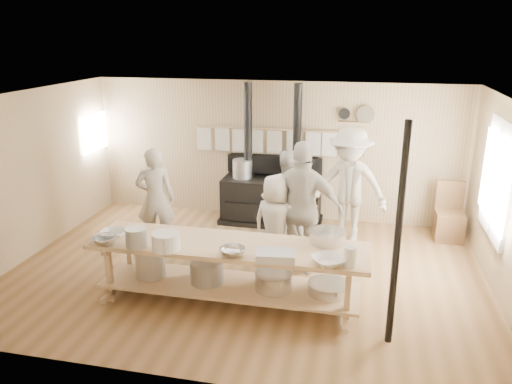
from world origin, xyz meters
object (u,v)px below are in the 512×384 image
cook_center (276,224)px  roasting_pan (276,256)px  stove (271,196)px  prep_table (228,267)px  cook_far_left (156,199)px  cook_by_window (349,186)px  cook_left (286,200)px  chair (449,223)px  cook_right (303,209)px

cook_center → roasting_pan: 1.41m
stove → prep_table: 3.02m
cook_far_left → cook_center: cook_far_left is taller
cook_far_left → roasting_pan: (2.30, -1.78, 0.04)m
cook_center → cook_by_window: cook_by_window is taller
cook_center → roasting_pan: size_ratio=3.30×
cook_center → prep_table: bearing=84.0°
prep_table → cook_left: bearing=77.0°
prep_table → roasting_pan: (0.69, -0.33, 0.38)m
prep_table → cook_far_left: cook_far_left is taller
stove → chair: 3.17m
cook_left → chair: 2.92m
stove → prep_table: stove is taller
cook_left → cook_by_window: bearing=-171.9°
cook_far_left → cook_center: 2.10m
prep_table → cook_left: (0.45, 1.93, 0.31)m
cook_left → cook_center: (-0.00, -0.89, -0.08)m
cook_by_window → chair: (1.72, 0.46, -0.70)m
prep_table → cook_left: cook_left is taller
cook_by_window → roasting_pan: (-0.75, -2.74, -0.09)m
chair → roasting_pan: 4.09m
cook_right → chair: (2.33, 1.76, -0.70)m
chair → cook_center: bearing=-146.1°
cook_center → chair: size_ratio=1.50×
chair → roasting_pan: bearing=-127.6°
cook_left → roasting_pan: size_ratio=3.63×
chair → cook_by_window: bearing=-164.9°
cook_center → roasting_pan: cook_center is taller
chair → roasting_pan: size_ratio=2.20×
cook_left → cook_right: size_ratio=0.83×
chair → cook_far_left: bearing=-163.4°
cook_left → roasting_pan: bearing=78.7°
prep_table → cook_right: (0.83, 1.11, 0.48)m
cook_far_left → chair: 5.01m
cook_by_window → roasting_pan: 2.84m
cook_right → chair: size_ratio=1.99×
cook_far_left → cook_left: bearing=177.7°
prep_table → chair: 4.27m
cook_left → prep_table: bearing=59.5°
cook_by_window → chair: size_ratio=1.99×
cook_center → cook_right: bearing=-153.4°
stove → cook_far_left: stove is taller
cook_far_left → cook_by_window: size_ratio=0.86×
cook_left → roasting_pan: cook_left is taller
cook_center → chair: 3.30m
prep_table → cook_far_left: (-1.61, 1.45, 0.34)m
prep_table → cook_center: (0.45, 1.05, 0.23)m
stove → roasting_pan: 3.44m
prep_table → cook_by_window: cook_by_window is taller
cook_left → cook_by_window: (0.99, 0.47, 0.17)m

